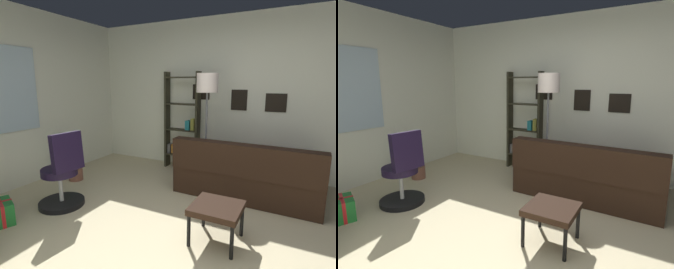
% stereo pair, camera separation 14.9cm
% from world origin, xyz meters
% --- Properties ---
extents(ground_plane, '(4.70, 5.61, 0.10)m').
position_xyz_m(ground_plane, '(0.00, 0.00, -0.05)').
color(ground_plane, beige).
extents(wall_back_with_windows, '(4.70, 0.12, 2.65)m').
position_xyz_m(wall_back_with_windows, '(-0.02, 2.85, 1.33)').
color(wall_back_with_windows, silver).
rests_on(wall_back_with_windows, ground_plane).
extents(wall_right_with_frames, '(0.12, 5.61, 2.65)m').
position_xyz_m(wall_right_with_frames, '(2.40, 0.00, 1.32)').
color(wall_right_with_frames, silver).
rests_on(wall_right_with_frames, ground_plane).
extents(couch, '(1.58, 1.93, 0.79)m').
position_xyz_m(couch, '(1.57, -0.41, 0.28)').
color(couch, black).
rests_on(couch, ground_plane).
extents(footstool, '(0.47, 0.47, 0.38)m').
position_xyz_m(footstool, '(0.19, -0.24, 0.33)').
color(footstool, black).
rests_on(footstool, ground_plane).
extents(gift_box_green, '(0.33, 0.40, 0.26)m').
position_xyz_m(gift_box_green, '(-0.58, 2.00, 0.12)').
color(gift_box_green, '#1E722D').
rests_on(gift_box_green, ground_plane).
extents(office_chair, '(0.56, 0.56, 0.97)m').
position_xyz_m(office_chair, '(0.03, 1.70, 0.38)').
color(office_chair, black).
rests_on(office_chair, ground_plane).
extents(bookshelf, '(0.18, 0.64, 1.74)m').
position_xyz_m(bookshelf, '(2.13, 1.01, 0.77)').
color(bookshelf, '#2B291C').
rests_on(bookshelf, ground_plane).
extents(floor_lamp, '(0.32, 0.32, 1.69)m').
position_xyz_m(floor_lamp, '(1.66, 0.40, 1.40)').
color(floor_lamp, slate).
rests_on(floor_lamp, ground_plane).
extents(potted_plant, '(0.47, 0.31, 0.61)m').
position_xyz_m(potted_plant, '(0.77, 2.31, 0.24)').
color(potted_plant, brown).
rests_on(potted_plant, ground_plane).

